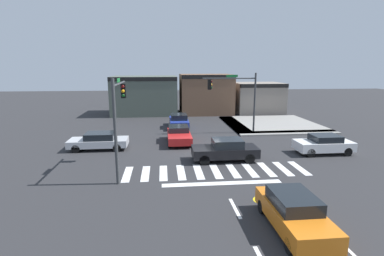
# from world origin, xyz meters

# --- Properties ---
(ground_plane) EXTENTS (120.00, 120.00, 0.00)m
(ground_plane) POSITION_xyz_m (0.00, 0.00, 0.00)
(ground_plane) COLOR #2B2B2D
(crosswalk_near) EXTENTS (11.47, 2.70, 0.01)m
(crosswalk_near) POSITION_xyz_m (0.00, -4.50, 0.00)
(crosswalk_near) COLOR silver
(crosswalk_near) RESTS_ON ground_plane
(lane_markings) EXTENTS (6.80, 24.25, 0.01)m
(lane_markings) POSITION_xyz_m (1.06, -12.74, 0.00)
(lane_markings) COLOR white
(lane_markings) RESTS_ON ground_plane
(bike_detector_marking) EXTENTS (1.01, 1.01, 0.01)m
(bike_detector_marking) POSITION_xyz_m (1.60, -8.80, 0.00)
(bike_detector_marking) COLOR yellow
(bike_detector_marking) RESTS_ON ground_plane
(curb_corner_northeast) EXTENTS (10.00, 10.60, 0.15)m
(curb_corner_northeast) POSITION_xyz_m (8.49, 9.42, 0.07)
(curb_corner_northeast) COLOR gray
(curb_corner_northeast) RESTS_ON ground_plane
(storefront_row) EXTENTS (23.45, 6.79, 5.39)m
(storefront_row) POSITION_xyz_m (0.67, 19.07, 2.53)
(storefront_row) COLOR #4C564C
(storefront_row) RESTS_ON ground_plane
(traffic_signal_southwest) EXTENTS (0.32, 4.84, 5.87)m
(traffic_signal_southwest) POSITION_xyz_m (-5.84, -4.17, 4.06)
(traffic_signal_southwest) COLOR #383A3D
(traffic_signal_southwest) RESTS_ON ground_plane
(traffic_signal_northeast) EXTENTS (5.23, 0.32, 5.86)m
(traffic_signal_northeast) POSITION_xyz_m (3.75, 6.03, 4.02)
(traffic_signal_northeast) COLOR #383A3D
(traffic_signal_northeast) RESTS_ON ground_plane
(car_blue) EXTENTS (1.92, 4.41, 1.46)m
(car_blue) POSITION_xyz_m (-1.54, 9.39, 0.73)
(car_blue) COLOR #23389E
(car_blue) RESTS_ON ground_plane
(car_white) EXTENTS (4.17, 1.89, 1.43)m
(car_white) POSITION_xyz_m (8.79, -1.52, 0.74)
(car_white) COLOR white
(car_white) RESTS_ON ground_plane
(car_black) EXTENTS (4.55, 1.92, 1.53)m
(car_black) POSITION_xyz_m (1.04, -2.42, 0.77)
(car_black) COLOR black
(car_black) RESTS_ON ground_plane
(car_red) EXTENTS (1.93, 4.37, 1.35)m
(car_red) POSITION_xyz_m (-1.90, 2.87, 0.69)
(car_red) COLOR red
(car_red) RESTS_ON ground_plane
(car_silver) EXTENTS (4.54, 1.94, 1.34)m
(car_silver) POSITION_xyz_m (-8.33, 1.39, 0.69)
(car_silver) COLOR #B7BABF
(car_silver) RESTS_ON ground_plane
(car_orange) EXTENTS (1.79, 4.38, 1.49)m
(car_orange) POSITION_xyz_m (1.89, -11.50, 0.75)
(car_orange) COLOR orange
(car_orange) RESTS_ON ground_plane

